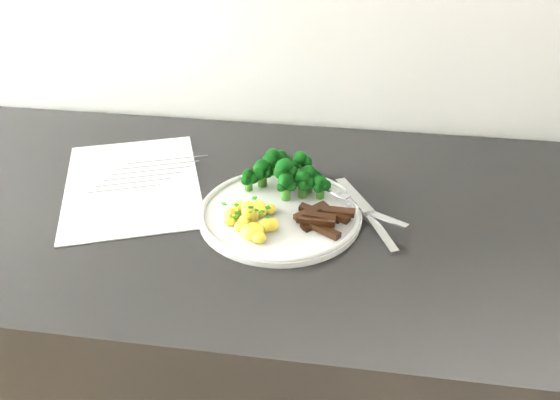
% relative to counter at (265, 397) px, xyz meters
% --- Properties ---
extents(counter, '(2.45, 0.61, 0.92)m').
position_rel_counter_xyz_m(counter, '(0.00, 0.00, 0.00)').
color(counter, black).
rests_on(counter, ground).
extents(recipe_paper, '(0.32, 0.37, 0.00)m').
position_rel_counter_xyz_m(recipe_paper, '(-0.23, 0.04, 0.46)').
color(recipe_paper, white).
rests_on(recipe_paper, counter).
extents(plate, '(0.25, 0.25, 0.01)m').
position_rel_counter_xyz_m(plate, '(0.03, -0.01, 0.47)').
color(plate, silver).
rests_on(plate, counter).
extents(broccoli, '(0.15, 0.11, 0.06)m').
position_rel_counter_xyz_m(broccoli, '(0.03, 0.06, 0.50)').
color(broccoli, '#316B1D').
rests_on(broccoli, plate).
extents(potatoes, '(0.09, 0.10, 0.04)m').
position_rel_counter_xyz_m(potatoes, '(-0.00, -0.06, 0.48)').
color(potatoes, '#FDDD56').
rests_on(potatoes, plate).
extents(beef_strips, '(0.09, 0.08, 0.03)m').
position_rel_counter_xyz_m(beef_strips, '(0.10, -0.04, 0.48)').
color(beef_strips, black).
rests_on(beef_strips, plate).
extents(fork, '(0.14, 0.11, 0.01)m').
position_rel_counter_xyz_m(fork, '(0.16, 0.00, 0.48)').
color(fork, '#BABABE').
rests_on(fork, plate).
extents(knife, '(0.10, 0.19, 0.02)m').
position_rel_counter_xyz_m(knife, '(0.18, -0.02, 0.47)').
color(knife, '#BABABE').
rests_on(knife, plate).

